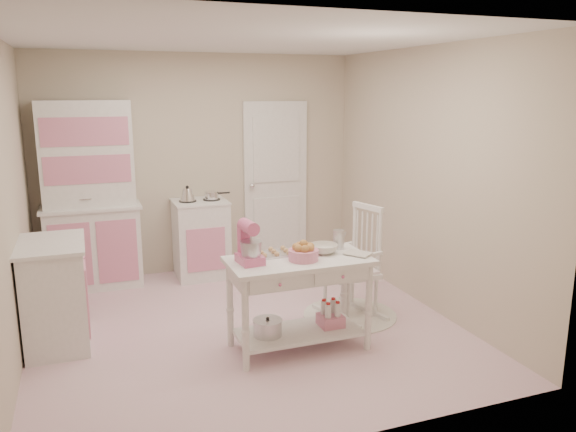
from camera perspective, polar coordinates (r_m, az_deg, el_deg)
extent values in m
plane|color=pink|center=(5.39, -4.34, -11.13)|extent=(3.80, 3.80, 0.00)
cube|color=white|center=(4.95, -4.86, 17.56)|extent=(3.80, 3.80, 0.04)
cube|color=beige|center=(6.84, -8.94, 5.19)|extent=(3.80, 0.04, 2.60)
cube|color=beige|center=(3.27, 4.54, -2.91)|extent=(3.80, 0.04, 2.60)
cube|color=beige|center=(4.87, -26.65, 0.96)|extent=(0.04, 3.80, 2.60)
cube|color=beige|center=(5.81, 13.78, 3.66)|extent=(0.04, 3.80, 2.60)
cube|color=white|center=(7.10, -1.28, 3.33)|extent=(0.82, 0.05, 2.04)
cube|color=white|center=(6.51, -19.48, 1.92)|extent=(1.06, 0.50, 2.08)
cube|color=white|center=(6.71, -8.82, -2.27)|extent=(0.62, 0.57, 0.92)
cube|color=white|center=(5.28, -22.56, -7.29)|extent=(0.54, 0.84, 0.92)
cylinder|color=white|center=(5.66, 6.29, -9.93)|extent=(0.92, 0.92, 0.01)
cube|color=white|center=(5.47, 6.43, -4.67)|extent=(0.65, 0.82, 1.10)
cube|color=white|center=(4.83, 1.10, -8.90)|extent=(1.20, 0.60, 0.80)
cube|color=#E25F94|center=(4.54, -3.92, -2.76)|extent=(0.23, 0.30, 0.34)
cube|color=silver|center=(4.81, -1.34, -3.85)|extent=(0.34, 0.24, 0.02)
cylinder|color=pink|center=(4.64, 1.58, -3.97)|extent=(0.25, 0.25, 0.09)
imported|color=silver|center=(4.85, 3.64, -3.34)|extent=(0.24, 0.24, 0.08)
cylinder|color=silver|center=(4.98, 5.17, -2.38)|extent=(0.10, 0.10, 0.17)
imported|color=silver|center=(4.77, 6.71, -4.05)|extent=(0.26, 0.27, 0.02)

